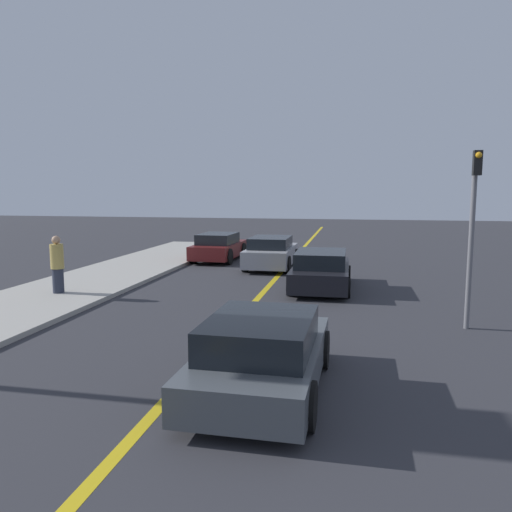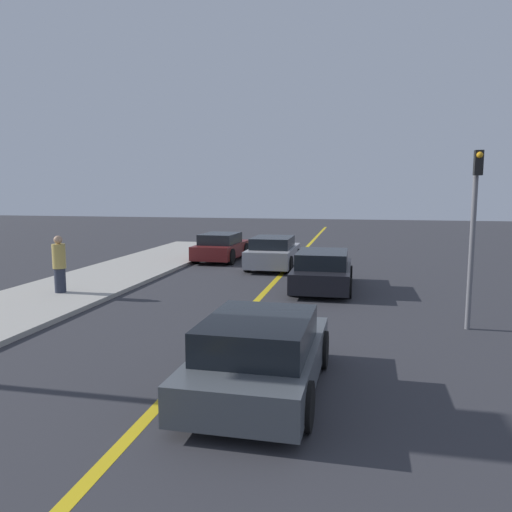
# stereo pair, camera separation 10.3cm
# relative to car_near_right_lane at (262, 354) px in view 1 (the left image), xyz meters

# --- Properties ---
(road_center_line) EXTENTS (0.20, 60.00, 0.01)m
(road_center_line) POSITION_rel_car_near_right_lane_xyz_m (-1.40, 6.46, -0.61)
(road_center_line) COLOR gold
(road_center_line) RESTS_ON ground_plane
(sidewalk_left) EXTENTS (3.67, 32.47, 0.13)m
(sidewalk_left) POSITION_rel_car_near_right_lane_xyz_m (-7.53, 4.70, -0.55)
(sidewalk_left) COLOR #ADA89E
(sidewalk_left) RESTS_ON ground_plane
(car_near_right_lane) EXTENTS (2.01, 4.01, 1.26)m
(car_near_right_lane) POSITION_rel_car_near_right_lane_xyz_m (0.00, 0.00, 0.00)
(car_near_right_lane) COLOR #4C5156
(car_near_right_lane) RESTS_ON ground_plane
(car_ahead_center) EXTENTS (1.95, 4.16, 1.27)m
(car_ahead_center) POSITION_rel_car_near_right_lane_xyz_m (0.36, 8.64, -0.00)
(car_ahead_center) COLOR black
(car_ahead_center) RESTS_ON ground_plane
(car_far_distant) EXTENTS (1.91, 3.91, 1.32)m
(car_far_distant) POSITION_rel_car_near_right_lane_xyz_m (-1.98, 12.68, 0.03)
(car_far_distant) COLOR #9E9EA3
(car_far_distant) RESTS_ON ground_plane
(car_parked_left_lot) EXTENTS (1.96, 3.88, 1.27)m
(car_parked_left_lot) POSITION_rel_car_near_right_lane_xyz_m (-4.72, 14.42, 0.01)
(car_parked_left_lot) COLOR maroon
(car_parked_left_lot) RESTS_ON ground_plane
(pedestrian_mid_group) EXTENTS (0.39, 0.39, 1.74)m
(pedestrian_mid_group) POSITION_rel_car_near_right_lane_xyz_m (-7.40, 5.85, 0.38)
(pedestrian_mid_group) COLOR #282D3D
(pedestrian_mid_group) RESTS_ON sidewalk_left
(traffic_light) EXTENTS (0.18, 0.40, 4.11)m
(traffic_light) POSITION_rel_car_near_right_lane_xyz_m (4.05, 4.51, 1.91)
(traffic_light) COLOR slate
(traffic_light) RESTS_ON ground_plane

